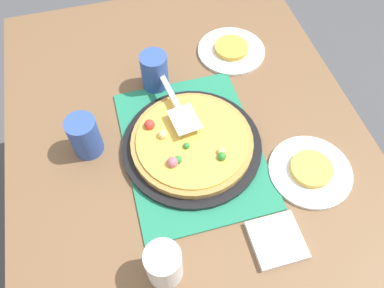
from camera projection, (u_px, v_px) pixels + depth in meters
name	position (u px, v px, depth m)	size (l,w,h in m)	color
ground_plane	(192.00, 239.00, 1.68)	(8.00, 8.00, 0.00)	#4C4C51
dining_table	(192.00, 167.00, 1.14)	(1.40, 1.00, 0.75)	brown
placemat	(192.00, 147.00, 1.05)	(0.48, 0.36, 0.01)	#237F5B
pizza_pan	(192.00, 145.00, 1.04)	(0.38, 0.38, 0.01)	black
pizza	(191.00, 142.00, 1.02)	(0.33, 0.33, 0.05)	#B78442
plate_near_left	(310.00, 171.00, 1.00)	(0.22, 0.22, 0.01)	white
plate_far_right	(231.00, 51.00, 1.25)	(0.22, 0.22, 0.01)	white
served_slice_left	(311.00, 169.00, 0.99)	(0.11, 0.11, 0.02)	#EAB747
served_slice_right	(232.00, 48.00, 1.24)	(0.11, 0.11, 0.02)	gold
cup_near	(164.00, 265.00, 0.82)	(0.08, 0.08, 0.12)	white
cup_far	(155.00, 72.00, 1.12)	(0.08, 0.08, 0.12)	#3351AD
cup_corner	(85.00, 136.00, 1.00)	(0.08, 0.08, 0.12)	#3351AD
pizza_server	(178.00, 107.00, 1.04)	(0.23, 0.08, 0.01)	silver
napkin_stack	(277.00, 240.00, 0.90)	(0.12, 0.12, 0.02)	white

